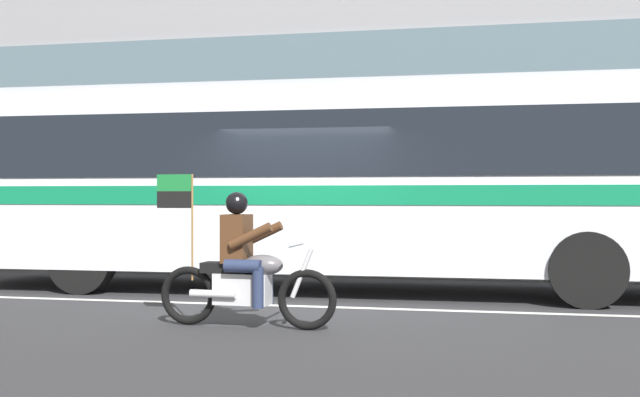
% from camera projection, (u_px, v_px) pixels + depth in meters
% --- Properties ---
extents(ground_plane, '(60.00, 60.00, 0.00)m').
position_uv_depth(ground_plane, '(305.00, 300.00, 11.01)').
color(ground_plane, '#2B2B2D').
extents(sidewalk_curb, '(28.00, 3.80, 0.15)m').
position_uv_depth(sidewalk_curb, '(358.00, 264.00, 16.01)').
color(sidewalk_curb, '#A39E93').
rests_on(sidewalk_curb, ground_plane).
extents(lane_center_stripe, '(26.60, 0.14, 0.01)m').
position_uv_depth(lane_center_stripe, '(295.00, 306.00, 10.42)').
color(lane_center_stripe, silver).
rests_on(lane_center_stripe, ground_plane).
extents(transit_bus, '(12.79, 2.76, 3.22)m').
position_uv_depth(transit_bus, '(346.00, 173.00, 12.09)').
color(transit_bus, silver).
rests_on(transit_bus, ground_plane).
extents(motorcycle_with_rider, '(2.20, 0.64, 1.78)m').
position_uv_depth(motorcycle_with_rider, '(244.00, 270.00, 8.75)').
color(motorcycle_with_rider, black).
rests_on(motorcycle_with_rider, ground_plane).
extents(fire_hydrant, '(0.22, 0.30, 0.75)m').
position_uv_depth(fire_hydrant, '(408.00, 246.00, 14.97)').
color(fire_hydrant, gold).
rests_on(fire_hydrant, sidewalk_curb).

